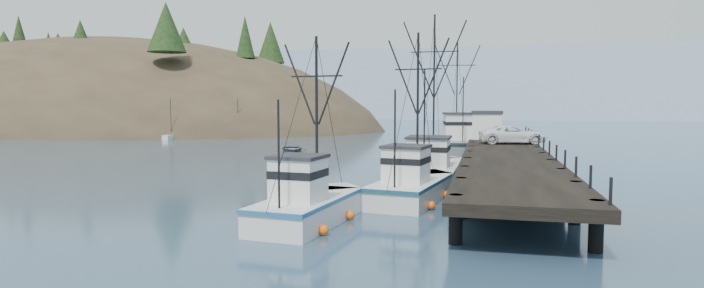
# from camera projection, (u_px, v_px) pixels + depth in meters

# --- Properties ---
(ground) EXTENTS (400.00, 400.00, 0.00)m
(ground) POSITION_uv_depth(u_px,v_px,m) (236.00, 211.00, 28.45)
(ground) COLOR navy
(ground) RESTS_ON ground
(pier) EXTENTS (6.00, 44.00, 2.00)m
(pier) POSITION_uv_depth(u_px,v_px,m) (506.00, 156.00, 40.54)
(pier) COLOR black
(pier) RESTS_ON ground
(headland) EXTENTS (134.80, 78.00, 51.00)m
(headland) POSITION_uv_depth(u_px,v_px,m) (82.00, 148.00, 122.56)
(headland) COLOR #382D1E
(headland) RESTS_ON ground
(distant_ridge) EXTENTS (360.00, 40.00, 26.00)m
(distant_ridge) POSITION_uv_depth(u_px,v_px,m) (477.00, 118.00, 190.84)
(distant_ridge) COLOR #9EB2C6
(distant_ridge) RESTS_ON ground
(distant_ridge_far) EXTENTS (180.00, 25.00, 18.00)m
(distant_ridge_far) POSITION_uv_depth(u_px,v_px,m) (349.00, 116.00, 217.11)
(distant_ridge_far) COLOR silver
(distant_ridge_far) RESTS_ON ground
(moored_sailboats) EXTENTS (20.39, 21.36, 6.35)m
(moored_sailboats) POSITION_uv_depth(u_px,v_px,m) (177.00, 134.00, 92.03)
(moored_sailboats) COLOR silver
(moored_sailboats) RESTS_ON ground
(trawler_near) EXTENTS (4.38, 9.74, 10.03)m
(trawler_near) POSITION_uv_depth(u_px,v_px,m) (413.00, 186.00, 31.54)
(trawler_near) COLOR silver
(trawler_near) RESTS_ON ground
(trawler_mid) EXTENTS (3.80, 8.91, 9.12)m
(trawler_mid) POSITION_uv_depth(u_px,v_px,m) (310.00, 205.00, 25.77)
(trawler_mid) COLOR silver
(trawler_mid) RESTS_ON ground
(trawler_far) EXTENTS (4.16, 12.22, 12.40)m
(trawler_far) POSITION_uv_depth(u_px,v_px,m) (431.00, 169.00, 39.73)
(trawler_far) COLOR silver
(trawler_far) RESTS_ON ground
(work_vessel) EXTENTS (6.14, 14.94, 12.53)m
(work_vessel) POSITION_uv_depth(u_px,v_px,m) (457.00, 144.00, 57.86)
(work_vessel) COLOR slate
(work_vessel) RESTS_ON ground
(pier_shed) EXTENTS (3.00, 3.20, 2.80)m
(pier_shed) POSITION_uv_depth(u_px,v_px,m) (487.00, 125.00, 54.49)
(pier_shed) COLOR silver
(pier_shed) RESTS_ON pier
(pickup_truck) EXTENTS (6.15, 3.65, 1.60)m
(pickup_truck) POSITION_uv_depth(u_px,v_px,m) (513.00, 135.00, 48.28)
(pickup_truck) COLOR white
(pickup_truck) RESTS_ON pier
(motorboat) EXTENTS (5.30, 6.02, 1.04)m
(motorboat) POSITION_uv_depth(u_px,v_px,m) (292.00, 152.00, 62.58)
(motorboat) COLOR #565B5F
(motorboat) RESTS_ON ground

